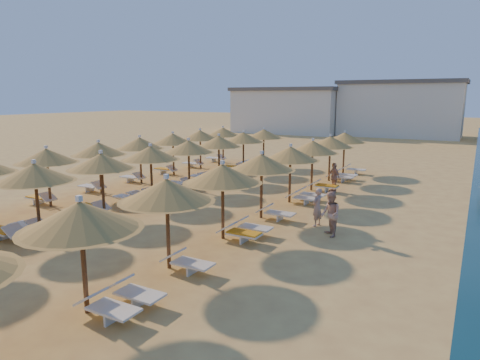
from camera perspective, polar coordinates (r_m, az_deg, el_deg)
The scene contains 9 objects.
ground at distance 17.63m, azimuth -7.34°, elevation -6.24°, with size 220.00×220.00×0.00m, color #D6B25E.
hotel_blocks at distance 59.43m, azimuth 22.41°, elevation 8.79°, with size 48.63×11.12×8.10m.
parasol_row_east at distance 16.90m, azimuth 0.49°, elevation 1.53°, with size 2.93×31.72×2.95m.
parasol_row_west at distance 20.54m, azimuth -14.76°, elevation 2.87°, with size 2.93×31.72×2.95m.
parasol_row_inland at distance 25.31m, azimuth -15.65°, elevation 4.31°, with size 2.93×25.32×2.95m.
loungers at distance 20.34m, azimuth -10.45°, elevation -2.98°, with size 12.79×29.44×0.66m.
beachgoer_c at distance 24.29m, azimuth 12.40°, elevation 0.36°, with size 0.95×0.40×1.62m, color tan.
beachgoer_a at distance 17.70m, azimuth 10.24°, elevation -3.58°, with size 0.58×0.38×1.58m, color tan.
beachgoer_b at distance 16.49m, azimuth 11.95°, elevation -4.49°, with size 0.84×0.65×1.73m, color tan.
Camera 1 is at (10.09, -13.48, 5.22)m, focal length 32.00 mm.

